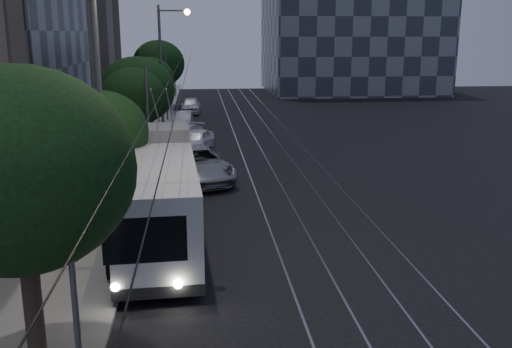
{
  "coord_description": "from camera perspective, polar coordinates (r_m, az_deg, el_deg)",
  "views": [
    {
      "loc": [
        -2.51,
        -21.74,
        7.83
      ],
      "look_at": [
        -0.14,
        1.62,
        1.98
      ],
      "focal_mm": 40.0,
      "sensor_mm": 36.0,
      "label": 1
    }
  ],
  "objects": [
    {
      "name": "car_white_d",
      "position": [
        57.18,
        -6.54,
        6.81
      ],
      "size": [
        1.96,
        4.56,
        1.53
      ],
      "primitive_type": "imported",
      "rotation": [
        0.0,
        0.0,
        -0.03
      ],
      "color": "silver",
      "rests_on": "ground"
    },
    {
      "name": "car_white_b",
      "position": [
        41.88,
        -7.17,
        3.99
      ],
      "size": [
        3.31,
        4.67,
        1.25
      ],
      "primitive_type": "imported",
      "rotation": [
        0.0,
        0.0,
        -0.4
      ],
      "color": "silver",
      "rests_on": "ground"
    },
    {
      "name": "overhead_wires",
      "position": [
        42.04,
        -9.22,
        7.87
      ],
      "size": [
        2.23,
        90.0,
        6.0
      ],
      "color": "black",
      "rests_on": "ground"
    },
    {
      "name": "pickup_silver",
      "position": [
        30.95,
        -6.01,
        0.98
      ],
      "size": [
        4.72,
        7.07,
        1.8
      ],
      "primitive_type": "imported",
      "rotation": [
        0.0,
        0.0,
        0.29
      ],
      "color": "#96999D",
      "rests_on": "ground"
    },
    {
      "name": "streetlamp_near",
      "position": [
        18.44,
        -14.22,
        9.89
      ],
      "size": [
        2.66,
        0.44,
        11.15
      ],
      "color": "#5D5E60",
      "rests_on": "ground"
    },
    {
      "name": "car_white_a",
      "position": [
        38.69,
        -6.0,
        3.35
      ],
      "size": [
        2.84,
        4.61,
        1.47
      ],
      "primitive_type": "imported",
      "rotation": [
        0.0,
        0.0,
        -0.28
      ],
      "color": "white",
      "rests_on": "ground"
    },
    {
      "name": "tree_4",
      "position": [
        48.59,
        -10.63,
        9.22
      ],
      "size": [
        4.17,
        4.17,
        5.88
      ],
      "color": "#2E2319",
      "rests_on": "ground"
    },
    {
      "name": "car_white_c",
      "position": [
        47.6,
        -7.42,
        5.31
      ],
      "size": [
        1.76,
        4.55,
        1.48
      ],
      "primitive_type": "imported",
      "rotation": [
        0.0,
        0.0,
        -0.04
      ],
      "color": "#BCBCC0",
      "rests_on": "ground"
    },
    {
      "name": "tram_rails",
      "position": [
        42.76,
        1.03,
        3.46
      ],
      "size": [
        4.52,
        90.0,
        0.02
      ],
      "color": "gray",
      "rests_on": "ground"
    },
    {
      "name": "sidewalk",
      "position": [
        42.75,
        -12.43,
        3.22
      ],
      "size": [
        5.0,
        90.0,
        0.15
      ],
      "primitive_type": "cube",
      "color": "gray",
      "rests_on": "ground"
    },
    {
      "name": "streetlamp_far",
      "position": [
        43.54,
        -8.97,
        11.27
      ],
      "size": [
        2.37,
        0.44,
        9.75
      ],
      "color": "#5D5E60",
      "rests_on": "ground"
    },
    {
      "name": "tree_5",
      "position": [
        61.09,
        -9.71,
        10.82
      ],
      "size": [
        5.36,
        5.36,
        7.07
      ],
      "color": "#2E2319",
      "rests_on": "ground"
    },
    {
      "name": "tree_0",
      "position": [
        13.68,
        -22.61,
        0.34
      ],
      "size": [
        5.18,
        5.18,
        7.2
      ],
      "color": "#2E2319",
      "rests_on": "ground"
    },
    {
      "name": "ground",
      "position": [
        23.24,
        0.74,
        -5.69
      ],
      "size": [
        120.0,
        120.0,
        0.0
      ],
      "primitive_type": "plane",
      "color": "black",
      "rests_on": "ground"
    },
    {
      "name": "tree_2",
      "position": [
        36.17,
        -12.21,
        7.54
      ],
      "size": [
        3.94,
        3.94,
        5.76
      ],
      "color": "#2E2319",
      "rests_on": "ground"
    },
    {
      "name": "trolleybus",
      "position": [
        22.66,
        -9.62,
        -1.68
      ],
      "size": [
        3.36,
        13.04,
        5.63
      ],
      "rotation": [
        0.0,
        0.0,
        0.05
      ],
      "color": "silver",
      "rests_on": "ground"
    },
    {
      "name": "tree_3",
      "position": [
        38.74,
        -11.81,
        8.16
      ],
      "size": [
        4.94,
        4.94,
        6.32
      ],
      "color": "#2E2319",
      "rests_on": "ground"
    },
    {
      "name": "building_distant_right",
      "position": [
        79.54,
        9.56,
        16.82
      ],
      "size": [
        22.0,
        18.0,
        24.0
      ],
      "primitive_type": "cube",
      "color": "#363B45",
      "rests_on": "ground"
    },
    {
      "name": "tree_1",
      "position": [
        24.35,
        -15.19,
        3.93
      ],
      "size": [
        3.88,
        3.88,
        5.55
      ],
      "color": "#2E2319",
      "rests_on": "ground"
    }
  ]
}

